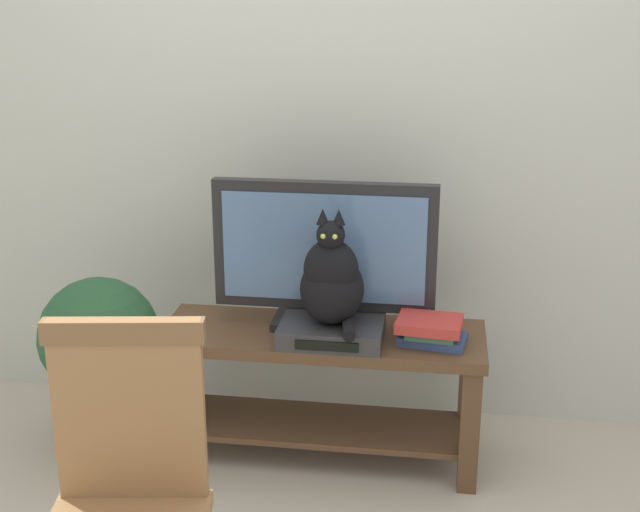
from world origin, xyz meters
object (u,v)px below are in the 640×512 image
(tv, at_px, (324,254))
(book_stack, at_px, (431,331))
(wooden_chair, at_px, (126,492))
(media_box, at_px, (332,331))
(tv_stand, at_px, (322,372))
(potted_plant, at_px, (100,347))
(cat, at_px, (332,281))

(tv, xyz_separation_m, book_stack, (0.41, -0.12, -0.24))
(wooden_chair, bearing_deg, media_box, 71.43)
(media_box, bearing_deg, book_stack, 3.15)
(tv_stand, relative_size, tv, 1.46)
(media_box, relative_size, book_stack, 1.41)
(tv, relative_size, book_stack, 3.14)
(tv, height_order, media_box, tv)
(book_stack, height_order, potted_plant, potted_plant)
(tv_stand, distance_m, media_box, 0.22)
(media_box, xyz_separation_m, wooden_chair, (-0.37, -1.10, 0.01))
(tv, distance_m, potted_plant, 0.91)
(tv_stand, bearing_deg, tv, 89.97)
(potted_plant, bearing_deg, book_stack, 3.65)
(tv, distance_m, book_stack, 0.48)
(tv_stand, bearing_deg, media_box, -57.80)
(media_box, distance_m, potted_plant, 0.88)
(tv_stand, relative_size, book_stack, 4.59)
(tv_stand, relative_size, media_box, 3.24)
(tv_stand, xyz_separation_m, wooden_chair, (-0.32, -1.18, 0.21))
(media_box, distance_m, cat, 0.20)
(tv_stand, height_order, wooden_chair, wooden_chair)
(cat, relative_size, book_stack, 1.65)
(tv, xyz_separation_m, cat, (0.05, -0.15, -0.05))
(cat, height_order, book_stack, cat)
(wooden_chair, distance_m, book_stack, 1.34)
(tv, relative_size, potted_plant, 1.13)
(wooden_chair, bearing_deg, book_stack, 57.00)
(tv, relative_size, cat, 1.91)
(tv, distance_m, media_box, 0.29)
(tv, height_order, book_stack, tv)
(cat, relative_size, wooden_chair, 0.44)
(wooden_chair, bearing_deg, cat, 71.20)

